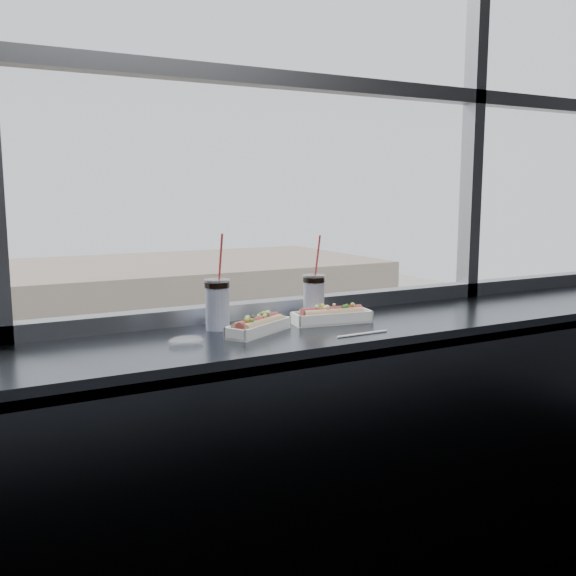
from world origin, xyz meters
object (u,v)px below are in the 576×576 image
loose_straw (362,334)px  pedestrian_c (110,426)px  pedestrian_d (223,418)px  soda_cup_right (314,294)px  hotdog_tray_right (332,315)px  hotdog_tray_left (259,325)px  soda_cup_left (217,302)px  car_far_b (73,471)px  car_near_e (381,498)px  car_far_c (284,428)px  car_near_d (249,536)px  tree_right (214,372)px  wrapper (186,340)px

loose_straw → pedestrian_c: bearing=78.7°
pedestrian_d → soda_cup_right: bearing=68.4°
hotdog_tray_right → pedestrian_c: bearing=87.7°
hotdog_tray_left → pedestrian_d: hotdog_tray_left is taller
soda_cup_left → pedestrian_c: soda_cup_left is taller
car_far_b → car_near_e: bearing=-129.1°
soda_cup_right → car_far_c: soda_cup_right is taller
hotdog_tray_left → hotdog_tray_right: 0.32m
car_near_d → pedestrian_c: bearing=10.0°
car_far_c → tree_right: (-2.02, 4.00, 2.08)m
soda_cup_right → pedestrian_d: size_ratio=0.17×
hotdog_tray_right → car_near_e: size_ratio=0.05×
car_near_d → car_near_e: bearing=-88.0°
pedestrian_d → wrapper: bearing=67.5°
hotdog_tray_right → loose_straw: hotdog_tray_right is taller
hotdog_tray_right → car_near_d: bearing=74.7°
soda_cup_right → car_near_e: size_ratio=0.05×
hotdog_tray_right → car_near_d: 20.86m
hotdog_tray_right → tree_right: hotdog_tray_right is taller
car_near_d → hotdog_tray_left: bearing=157.6°
car_far_b → hotdog_tray_left: bearing=173.0°
car_near_e → pedestrian_d: car_near_e is taller
car_near_e → car_far_b: bearing=44.8°
tree_right → car_far_b: bearing=-153.0°
car_far_c → pedestrian_c: size_ratio=3.13×
car_near_d → tree_right: (3.56, 12.00, 2.15)m
hotdog_tray_right → car_near_e: hotdog_tray_right is taller
pedestrian_c → soda_cup_right: bearing=-10.6°
wrapper → tree_right: 31.71m
soda_cup_left → loose_straw: soda_cup_left is taller
hotdog_tray_right → pedestrian_d: bearing=76.7°
soda_cup_left → car_far_c: size_ratio=0.05×
car_near_d → car_far_b: size_ratio=0.97×
car_far_c → car_near_e: car_far_c is taller
car_near_e → hotdog_tray_right: bearing=136.5°
car_near_d → soda_cup_left: bearing=157.2°
car_near_e → car_far_b: (-9.76, 8.00, -0.04)m
soda_cup_right → pedestrian_c: bearing=79.4°
hotdog_tray_left → pedestrian_d: (11.16, 27.55, -11.14)m
wrapper → pedestrian_c: bearing=78.4°
soda_cup_left → loose_straw: size_ratio=1.67×
hotdog_tray_left → soda_cup_right: bearing=-5.1°
loose_straw → pedestrian_c: 31.41m
car_near_d → tree_right: size_ratio=1.32×
car_far_b → pedestrian_d: bearing=-67.6°
pedestrian_c → loose_straw: bearing=-10.4°
hotdog_tray_right → pedestrian_d: 31.61m
car_far_b → tree_right: bearing=-62.7°
hotdog_tray_left → wrapper: size_ratio=2.66×
loose_straw → pedestrian_d: size_ratio=0.11×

